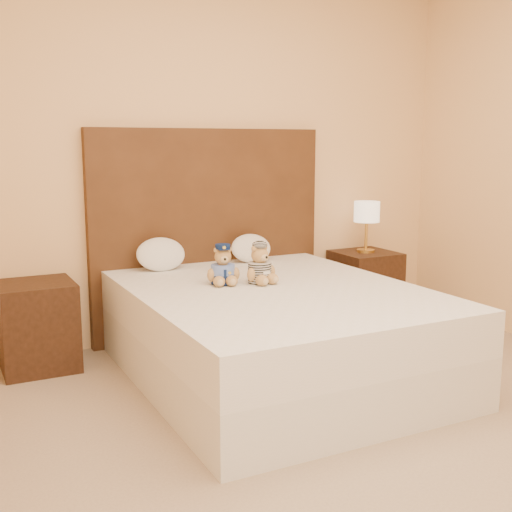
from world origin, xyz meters
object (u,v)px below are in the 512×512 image
Objects in this scene: bed at (275,333)px; teddy_police at (223,265)px; nightstand_left at (38,326)px; pillow_left at (161,253)px; nightstand_right at (365,286)px; teddy_prisoner at (260,264)px; pillow_right at (251,247)px; lamp at (367,214)px.

teddy_police is at bearing 134.64° from bed.
pillow_left is (0.82, 0.03, 0.39)m from nightstand_left.
teddy_police is 0.72× the size of pillow_left.
nightstand_right is 2.26× the size of teddy_prisoner.
nightstand_right is 1.48m from teddy_prisoner.
teddy_police is (-0.23, 0.24, 0.40)m from bed.
pillow_right is at bearing 56.20° from teddy_prisoner.
lamp reaches higher than pillow_left.
pillow_left is (-0.41, 0.67, -0.00)m from teddy_prisoner.
bed and nightstand_right have the same top height.
pillow_right reaches higher than nightstand_right.
pillow_right is (-1.00, 0.03, -0.19)m from lamp.
nightstand_left is 1.55m from pillow_right.
lamp is 1.02m from pillow_right.
pillow_left is at bearing 2.09° from nightstand_left.
teddy_prisoner is at bearing 97.38° from bed.
nightstand_left is 1.44m from teddy_prisoner.
pillow_right is (1.50, 0.03, 0.38)m from nightstand_left.
teddy_police reaches higher than bed.
pillow_left is (-0.43, 0.83, 0.39)m from bed.
nightstand_right is 1.78× the size of pillow_right.
lamp is at bearing 15.17° from teddy_prisoner.
pillow_right is (0.25, 0.83, 0.38)m from bed.
bed is at bearing -106.96° from pillow_right.
pillow_left is at bearing 178.98° from nightstand_right.
bed is at bearing -32.62° from nightstand_left.
pillow_right is (0.49, 0.59, -0.01)m from teddy_police.
bed is 1.48m from nightstand_right.
bed is 1.01m from pillow_left.
nightstand_left is 2.26× the size of teddy_prisoner.
teddy_prisoner is (1.23, -0.64, 0.40)m from nightstand_left.
pillow_left is (-1.68, 0.03, -0.18)m from lamp.
lamp is 1.64× the size of teddy_police.
nightstand_right is (1.25, 0.80, -0.00)m from bed.
pillow_left is at bearing 180.00° from pillow_right.
nightstand_right is at bearing -1.02° from pillow_left.
teddy_police is 0.77m from pillow_right.
lamp reaches higher than nightstand_left.
teddy_prisoner reaches higher than nightstand_right.
bed is 3.64× the size of nightstand_left.
teddy_police is 1.00× the size of teddy_prisoner.
bed is 1.48m from nightstand_left.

